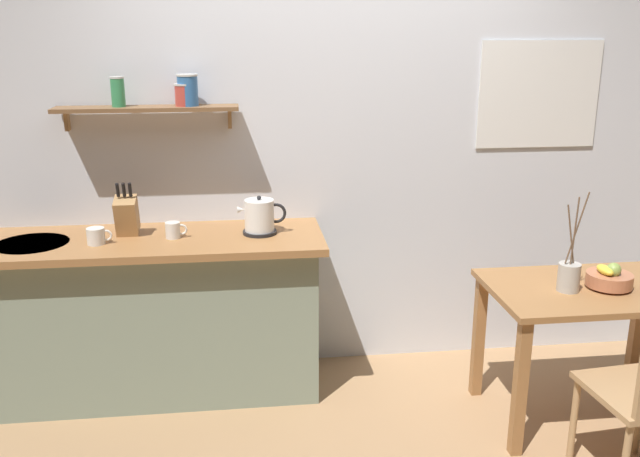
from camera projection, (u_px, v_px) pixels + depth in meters
name	position (u px, v px, depth m)	size (l,w,h in m)	color
ground_plane	(344.00, 408.00, 3.75)	(14.00, 14.00, 0.00)	#A87F56
back_wall	(363.00, 142.00, 4.01)	(6.80, 0.11, 2.70)	silver
kitchen_counter	(157.00, 315.00, 3.81)	(1.83, 0.63, 0.92)	gray
wall_shelf	(160.00, 101.00, 3.66)	(0.97, 0.20, 0.30)	brown
dining_table	(589.00, 309.00, 3.51)	(1.03, 0.67, 0.73)	#9E6B3D
fruit_bowl	(609.00, 278.00, 3.45)	(0.23, 0.23, 0.14)	#BC704C
twig_vase	(569.00, 276.00, 3.41)	(0.11, 0.11, 0.51)	#B7B2A8
electric_kettle	(260.00, 217.00, 3.71)	(0.26, 0.18, 0.21)	black
knife_block	(127.00, 215.00, 3.68)	(0.11, 0.17, 0.29)	tan
coffee_mug_by_sink	(96.00, 236.00, 3.55)	(0.13, 0.09, 0.09)	white
coffee_mug_spare	(173.00, 230.00, 3.65)	(0.12, 0.08, 0.09)	white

